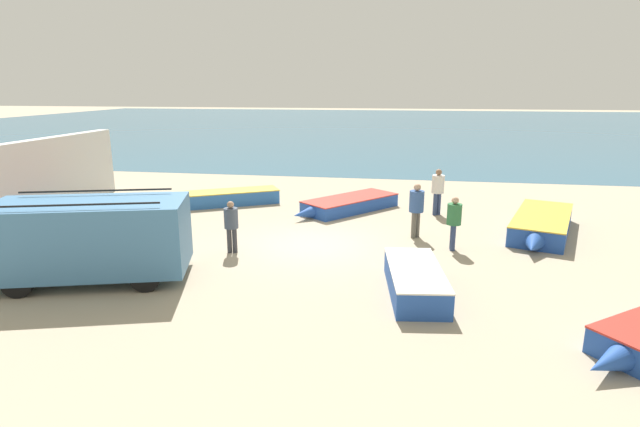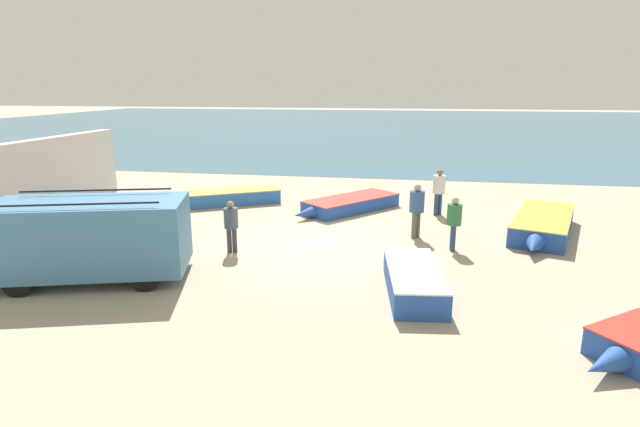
{
  "view_description": "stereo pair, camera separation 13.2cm",
  "coord_description": "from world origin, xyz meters",
  "px_view_note": "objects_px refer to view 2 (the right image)",
  "views": [
    {
      "loc": [
        2.74,
        -14.86,
        4.9
      ],
      "look_at": [
        0.25,
        0.16,
        1.0
      ],
      "focal_mm": 28.0,
      "sensor_mm": 36.0,
      "label": 1
    },
    {
      "loc": [
        2.87,
        -14.84,
        4.9
      ],
      "look_at": [
        0.25,
        0.16,
        1.0
      ],
      "focal_mm": 28.0,
      "sensor_mm": 36.0,
      "label": 2
    }
  ],
  "objects_px": {
    "fisherman_1": "(231,222)",
    "parked_van": "(89,237)",
    "fishing_rowboat_1": "(220,198)",
    "fishing_rowboat_2": "(349,204)",
    "fishing_rowboat_5": "(413,278)",
    "fishing_rowboat_0": "(542,225)",
    "fisherman_3": "(417,206)",
    "fisherman_0": "(439,188)",
    "fishing_rowboat_4": "(89,217)",
    "fisherman_2": "(454,219)"
  },
  "relations": [
    {
      "from": "fishing_rowboat_2",
      "to": "fisherman_0",
      "type": "bearing_deg",
      "value": 128.1
    },
    {
      "from": "fishing_rowboat_1",
      "to": "fishing_rowboat_2",
      "type": "xyz_separation_m",
      "value": [
        5.5,
        -0.07,
        -0.03
      ]
    },
    {
      "from": "fishing_rowboat_4",
      "to": "fisherman_1",
      "type": "distance_m",
      "value": 6.44
    },
    {
      "from": "fishing_rowboat_5",
      "to": "fisherman_3",
      "type": "distance_m",
      "value": 4.62
    },
    {
      "from": "fishing_rowboat_0",
      "to": "fishing_rowboat_5",
      "type": "height_order",
      "value": "fishing_rowboat_0"
    },
    {
      "from": "fishing_rowboat_4",
      "to": "fisherman_1",
      "type": "xyz_separation_m",
      "value": [
        6.1,
        -1.96,
        0.65
      ]
    },
    {
      "from": "fisherman_1",
      "to": "fishing_rowboat_2",
      "type": "bearing_deg",
      "value": 142.01
    },
    {
      "from": "fishing_rowboat_1",
      "to": "fishing_rowboat_5",
      "type": "distance_m",
      "value": 11.27
    },
    {
      "from": "fishing_rowboat_1",
      "to": "fisherman_2",
      "type": "height_order",
      "value": "fisherman_2"
    },
    {
      "from": "fishing_rowboat_0",
      "to": "fisherman_2",
      "type": "height_order",
      "value": "fisherman_2"
    },
    {
      "from": "fishing_rowboat_0",
      "to": "fishing_rowboat_1",
      "type": "relative_size",
      "value": 1.05
    },
    {
      "from": "fishing_rowboat_0",
      "to": "fisherman_3",
      "type": "xyz_separation_m",
      "value": [
        -4.23,
        -1.08,
        0.76
      ]
    },
    {
      "from": "parked_van",
      "to": "fisherman_1",
      "type": "xyz_separation_m",
      "value": [
        2.82,
        2.7,
        -0.21
      ]
    },
    {
      "from": "fishing_rowboat_0",
      "to": "fisherman_0",
      "type": "relative_size",
      "value": 3.07
    },
    {
      "from": "fishing_rowboat_2",
      "to": "fisherman_0",
      "type": "xyz_separation_m",
      "value": [
        3.5,
        -0.12,
        0.82
      ]
    },
    {
      "from": "fishing_rowboat_5",
      "to": "fisherman_0",
      "type": "relative_size",
      "value": 2.12
    },
    {
      "from": "parked_van",
      "to": "fishing_rowboat_2",
      "type": "bearing_deg",
      "value": -140.12
    },
    {
      "from": "fishing_rowboat_0",
      "to": "parked_van",
      "type": "bearing_deg",
      "value": -44.36
    },
    {
      "from": "fishing_rowboat_1",
      "to": "fishing_rowboat_5",
      "type": "bearing_deg",
      "value": 106.4
    },
    {
      "from": "parked_van",
      "to": "fishing_rowboat_0",
      "type": "distance_m",
      "value": 14.06
    },
    {
      "from": "fisherman_0",
      "to": "fisherman_3",
      "type": "bearing_deg",
      "value": 125.63
    },
    {
      "from": "fishing_rowboat_5",
      "to": "fisherman_3",
      "type": "xyz_separation_m",
      "value": [
        0.12,
        4.55,
        0.76
      ]
    },
    {
      "from": "fishing_rowboat_4",
      "to": "fisherman_0",
      "type": "distance_m",
      "value": 13.05
    },
    {
      "from": "fisherman_3",
      "to": "fishing_rowboat_5",
      "type": "bearing_deg",
      "value": 127.52
    },
    {
      "from": "fishing_rowboat_4",
      "to": "fisherman_1",
      "type": "relative_size",
      "value": 2.9
    },
    {
      "from": "fishing_rowboat_1",
      "to": "fishing_rowboat_2",
      "type": "bearing_deg",
      "value": 150.48
    },
    {
      "from": "fishing_rowboat_5",
      "to": "fisherman_2",
      "type": "distance_m",
      "value": 3.69
    },
    {
      "from": "fishing_rowboat_1",
      "to": "parked_van",
      "type": "bearing_deg",
      "value": 59.84
    },
    {
      "from": "fishing_rowboat_0",
      "to": "fishing_rowboat_2",
      "type": "height_order",
      "value": "fishing_rowboat_0"
    },
    {
      "from": "fishing_rowboat_5",
      "to": "fisherman_0",
      "type": "xyz_separation_m",
      "value": [
        1.0,
        7.75,
        0.76
      ]
    },
    {
      "from": "fisherman_1",
      "to": "parked_van",
      "type": "bearing_deg",
      "value": -57.96
    },
    {
      "from": "fishing_rowboat_2",
      "to": "fishing_rowboat_4",
      "type": "height_order",
      "value": "fishing_rowboat_4"
    },
    {
      "from": "parked_van",
      "to": "fishing_rowboat_1",
      "type": "height_order",
      "value": "parked_van"
    },
    {
      "from": "fishing_rowboat_0",
      "to": "fisherman_1",
      "type": "relative_size",
      "value": 3.48
    },
    {
      "from": "fishing_rowboat_1",
      "to": "fisherman_3",
      "type": "bearing_deg",
      "value": 128.54
    },
    {
      "from": "fishing_rowboat_1",
      "to": "fishing_rowboat_2",
      "type": "relative_size",
      "value": 1.19
    },
    {
      "from": "fishing_rowboat_1",
      "to": "fisherman_0",
      "type": "bearing_deg",
      "value": 150.0
    },
    {
      "from": "fishing_rowboat_1",
      "to": "fishing_rowboat_4",
      "type": "height_order",
      "value": "fishing_rowboat_4"
    },
    {
      "from": "fishing_rowboat_2",
      "to": "fisherman_3",
      "type": "bearing_deg",
      "value": 78.29
    },
    {
      "from": "fisherman_2",
      "to": "fisherman_1",
      "type": "bearing_deg",
      "value": -168.02
    },
    {
      "from": "fishing_rowboat_1",
      "to": "fisherman_3",
      "type": "height_order",
      "value": "fisherman_3"
    },
    {
      "from": "fisherman_1",
      "to": "fisherman_2",
      "type": "distance_m",
      "value": 6.74
    },
    {
      "from": "fishing_rowboat_1",
      "to": "fishing_rowboat_5",
      "type": "xyz_separation_m",
      "value": [
        8.0,
        -7.94,
        0.03
      ]
    },
    {
      "from": "fishing_rowboat_2",
      "to": "fisherman_3",
      "type": "relative_size",
      "value": 2.44
    },
    {
      "from": "fishing_rowboat_1",
      "to": "fisherman_0",
      "type": "relative_size",
      "value": 2.93
    },
    {
      "from": "parked_van",
      "to": "fishing_rowboat_0",
      "type": "relative_size",
      "value": 0.94
    },
    {
      "from": "fishing_rowboat_0",
      "to": "fisherman_3",
      "type": "relative_size",
      "value": 3.04
    },
    {
      "from": "fisherman_0",
      "to": "fisherman_2",
      "type": "relative_size",
      "value": 1.08
    },
    {
      "from": "fishing_rowboat_2",
      "to": "parked_van",
      "type": "bearing_deg",
      "value": 6.23
    },
    {
      "from": "parked_van",
      "to": "fishing_rowboat_2",
      "type": "relative_size",
      "value": 1.18
    }
  ]
}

